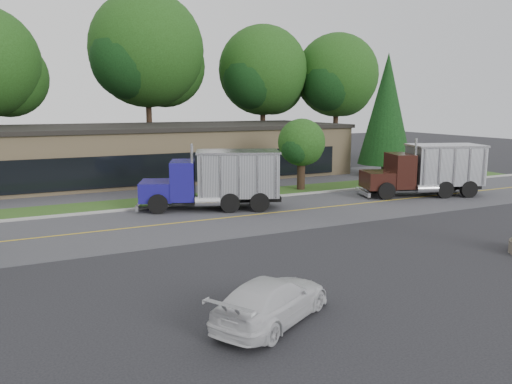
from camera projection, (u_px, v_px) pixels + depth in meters
ground at (277, 274)px, 17.92m from camera, size 140.00×140.00×0.00m
road at (195, 221)px, 25.89m from camera, size 60.00×8.00×0.02m
center_line at (195, 221)px, 25.89m from camera, size 60.00×0.12×0.01m
curb at (172, 207)px, 29.61m from camera, size 60.00×0.30×0.12m
grass_verge at (164, 201)px, 31.21m from camera, size 60.00×3.40×0.03m
far_parking at (144, 189)px, 35.63m from camera, size 60.00×7.00×0.02m
strip_mall at (150, 153)px, 41.46m from camera, size 32.00×12.00×4.00m
tree_far_c at (148, 56)px, 48.10m from camera, size 11.66×10.97×16.63m
tree_far_d at (264, 75)px, 52.63m from camera, size 9.93×9.35×14.16m
tree_far_e at (337, 79)px, 54.36m from camera, size 9.52×8.96×13.58m
evergreen_right at (386, 109)px, 41.50m from camera, size 4.48×4.48×10.19m
tree_verge at (302, 145)px, 35.02m from camera, size 3.52×3.32×5.02m
dump_truck_blue at (219, 178)px, 28.72m from camera, size 8.28×5.16×3.36m
dump_truck_maroon at (429, 169)px, 32.95m from camera, size 8.19×4.86×3.36m
rally_car at (272, 300)px, 13.90m from camera, size 4.61×3.72×1.25m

